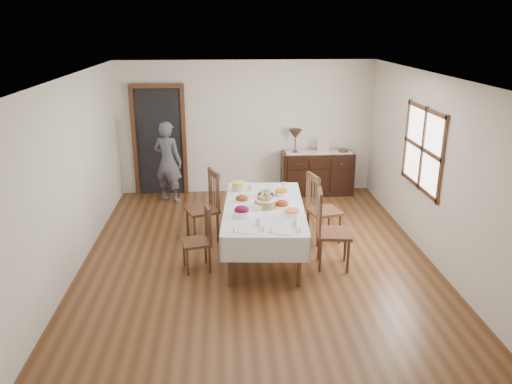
{
  "coord_description": "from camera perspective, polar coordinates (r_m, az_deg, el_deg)",
  "views": [
    {
      "loc": [
        -0.45,
        -6.68,
        3.26
      ],
      "look_at": [
        0.0,
        0.1,
        0.95
      ],
      "focal_mm": 35.0,
      "sensor_mm": 36.0,
      "label": 1
    }
  ],
  "objects": [
    {
      "name": "chair_left_near",
      "position": [
        6.9,
        -6.48,
        -5.25
      ],
      "size": [
        0.45,
        0.45,
        0.91
      ],
      "rotation": [
        0.0,
        0.0,
        -1.35
      ],
      "color": "#4F2E1B",
      "rests_on": "ground"
    },
    {
      "name": "chair_right_near",
      "position": [
        6.96,
        8.45,
        -4.19
      ],
      "size": [
        0.52,
        0.52,
        1.12
      ],
      "rotation": [
        0.0,
        0.0,
        1.44
      ],
      "color": "#4F2E1B",
      "rests_on": "ground"
    },
    {
      "name": "ground",
      "position": [
        7.44,
        0.05,
        -7.19
      ],
      "size": [
        6.0,
        6.0,
        0.0
      ],
      "primitive_type": "plane",
      "color": "brown"
    },
    {
      "name": "person",
      "position": [
        9.55,
        -10.05,
        3.72
      ],
      "size": [
        0.61,
        0.52,
        1.65
      ],
      "primitive_type": "imported",
      "rotation": [
        0.0,
        0.0,
        2.71
      ],
      "color": "#51525B",
      "rests_on": "ground"
    },
    {
      "name": "carrot_bowl",
      "position": [
        7.6,
        2.9,
        -0.07
      ],
      "size": [
        0.2,
        0.2,
        0.09
      ],
      "color": "white",
      "rests_on": "dining_table"
    },
    {
      "name": "casserole_dish",
      "position": [
        6.84,
        4.11,
        -2.35
      ],
      "size": [
        0.26,
        0.26,
        0.08
      ],
      "color": "white",
      "rests_on": "dining_table"
    },
    {
      "name": "room_shell",
      "position": [
        7.29,
        -1.31,
        5.94
      ],
      "size": [
        5.02,
        6.02,
        2.65
      ],
      "color": "white",
      "rests_on": "ground"
    },
    {
      "name": "ham_platter_a",
      "position": [
        7.35,
        -1.62,
        -0.8
      ],
      "size": [
        0.27,
        0.27,
        0.11
      ],
      "color": "white",
      "rests_on": "dining_table"
    },
    {
      "name": "ham_platter_b",
      "position": [
        7.15,
        2.98,
        -1.41
      ],
      "size": [
        0.27,
        0.27,
        0.11
      ],
      "color": "white",
      "rests_on": "dining_table"
    },
    {
      "name": "glass_far_a",
      "position": [
        7.81,
        -0.62,
        0.52
      ],
      "size": [
        0.07,
        0.07,
        0.1
      ],
      "color": "silver",
      "rests_on": "dining_table"
    },
    {
      "name": "setting_right",
      "position": [
        6.35,
        3.61,
        -4.17
      ],
      "size": [
        0.43,
        0.31,
        0.1
      ],
      "color": "white",
      "rests_on": "dining_table"
    },
    {
      "name": "picture_frame",
      "position": [
        9.83,
        7.67,
        5.23
      ],
      "size": [
        0.22,
        0.08,
        0.28
      ],
      "color": "beige",
      "rests_on": "sideboard"
    },
    {
      "name": "dining_table",
      "position": [
        7.19,
        0.92,
        -2.29
      ],
      "size": [
        1.28,
        2.3,
        0.76
      ],
      "rotation": [
        0.0,
        0.0,
        -0.07
      ],
      "color": "silver",
      "rests_on": "ground"
    },
    {
      "name": "deco_bowl",
      "position": [
        9.98,
        9.96,
        4.68
      ],
      "size": [
        0.2,
        0.2,
        0.06
      ],
      "color": "#4F2E1B",
      "rests_on": "sideboard"
    },
    {
      "name": "beet_bowl",
      "position": [
        6.75,
        -1.65,
        -2.3
      ],
      "size": [
        0.24,
        0.24,
        0.16
      ],
      "color": "white",
      "rests_on": "dining_table"
    },
    {
      "name": "egg_basket",
      "position": [
        7.54,
        1.12,
        -0.25
      ],
      "size": [
        0.24,
        0.24,
        0.1
      ],
      "color": "black",
      "rests_on": "dining_table"
    },
    {
      "name": "table_lamp",
      "position": [
        9.75,
        4.52,
        6.54
      ],
      "size": [
        0.26,
        0.26,
        0.46
      ],
      "color": "brown",
      "rests_on": "sideboard"
    },
    {
      "name": "butter_dish",
      "position": [
        7.01,
        0.09,
        -1.75
      ],
      "size": [
        0.15,
        0.1,
        0.07
      ],
      "color": "white",
      "rests_on": "dining_table"
    },
    {
      "name": "glass_far_b",
      "position": [
        7.89,
        3.24,
        0.72
      ],
      "size": [
        0.07,
        0.07,
        0.11
      ],
      "color": "silver",
      "rests_on": "dining_table"
    },
    {
      "name": "chair_left_far",
      "position": [
        7.8,
        -5.81,
        -1.55
      ],
      "size": [
        0.6,
        0.6,
        1.11
      ],
      "rotation": [
        0.0,
        0.0,
        -1.21
      ],
      "color": "#4F2E1B",
      "rests_on": "ground"
    },
    {
      "name": "setting_left",
      "position": [
        6.38,
        -0.65,
        -4.04
      ],
      "size": [
        0.43,
        0.31,
        0.1
      ],
      "color": "white",
      "rests_on": "dining_table"
    },
    {
      "name": "sideboard",
      "position": [
        9.98,
        6.98,
        2.14
      ],
      "size": [
        1.41,
        0.51,
        0.85
      ],
      "color": "black",
      "rests_on": "ground"
    },
    {
      "name": "runner",
      "position": [
        9.89,
        7.18,
        4.53
      ],
      "size": [
        1.3,
        0.35,
        0.01
      ],
      "color": "white",
      "rests_on": "sideboard"
    },
    {
      "name": "pineapple_bowl",
      "position": [
        7.81,
        -1.94,
        0.66
      ],
      "size": [
        0.22,
        0.22,
        0.14
      ],
      "color": "#D2C485",
      "rests_on": "dining_table"
    },
    {
      "name": "chair_right_far",
      "position": [
        7.75,
        7.44,
        -1.78
      ],
      "size": [
        0.56,
        0.56,
        1.1
      ],
      "rotation": [
        0.0,
        0.0,
        1.82
      ],
      "color": "#4F2E1B",
      "rests_on": "ground"
    },
    {
      "name": "bread_basket",
      "position": [
        7.1,
        1.03,
        -1.15
      ],
      "size": [
        0.3,
        0.3,
        0.18
      ],
      "color": "olive",
      "rests_on": "dining_table"
    }
  ]
}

